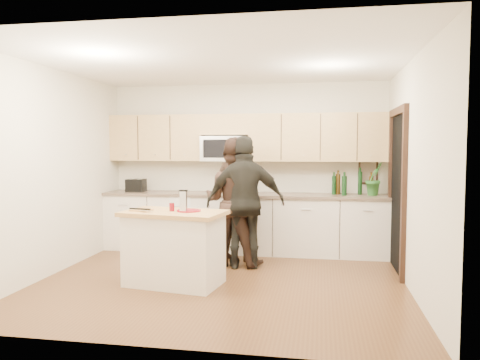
% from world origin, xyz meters
% --- Properties ---
extents(floor, '(4.50, 4.50, 0.00)m').
position_xyz_m(floor, '(0.00, 0.00, 0.00)').
color(floor, brown).
rests_on(floor, ground).
extents(room_shell, '(4.52, 4.02, 2.71)m').
position_xyz_m(room_shell, '(0.00, 0.00, 1.73)').
color(room_shell, beige).
rests_on(room_shell, ground).
extents(back_cabinetry, '(4.50, 0.66, 0.94)m').
position_xyz_m(back_cabinetry, '(0.00, 1.69, 0.47)').
color(back_cabinetry, silver).
rests_on(back_cabinetry, ground).
extents(upper_cabinetry, '(4.50, 0.33, 0.75)m').
position_xyz_m(upper_cabinetry, '(0.03, 1.83, 1.84)').
color(upper_cabinetry, tan).
rests_on(upper_cabinetry, ground).
extents(microwave, '(0.76, 0.41, 0.40)m').
position_xyz_m(microwave, '(-0.31, 1.80, 1.65)').
color(microwave, silver).
rests_on(microwave, ground).
extents(doorway, '(0.06, 1.25, 2.20)m').
position_xyz_m(doorway, '(2.23, 0.90, 1.16)').
color(doorway, black).
rests_on(doorway, ground).
extents(framed_picture, '(0.30, 0.03, 0.38)m').
position_xyz_m(framed_picture, '(1.95, 1.98, 1.28)').
color(framed_picture, black).
rests_on(framed_picture, ground).
extents(dish_towel, '(0.34, 0.60, 0.48)m').
position_xyz_m(dish_towel, '(-0.95, 1.50, 0.80)').
color(dish_towel, white).
rests_on(dish_towel, ground).
extents(island, '(1.29, 0.87, 0.90)m').
position_xyz_m(island, '(-0.53, -0.23, 0.45)').
color(island, silver).
rests_on(island, ground).
extents(red_plate, '(0.29, 0.29, 0.02)m').
position_xyz_m(red_plate, '(-0.35, -0.21, 0.91)').
color(red_plate, maroon).
rests_on(red_plate, island).
extents(box_grater, '(0.10, 0.06, 0.25)m').
position_xyz_m(box_grater, '(-0.39, -0.30, 1.04)').
color(box_grater, silver).
rests_on(box_grater, red_plate).
extents(drink_glass, '(0.06, 0.06, 0.10)m').
position_xyz_m(drink_glass, '(-0.55, -0.24, 0.95)').
color(drink_glass, maroon).
rests_on(drink_glass, island).
extents(cutting_board, '(0.26, 0.22, 0.02)m').
position_xyz_m(cutting_board, '(-0.93, -0.27, 0.91)').
color(cutting_board, tan).
rests_on(cutting_board, island).
extents(tongs, '(0.28, 0.07, 0.02)m').
position_xyz_m(tongs, '(-0.94, -0.30, 0.93)').
color(tongs, black).
rests_on(tongs, cutting_board).
extents(knife, '(0.18, 0.05, 0.01)m').
position_xyz_m(knife, '(-0.82, -0.40, 0.92)').
color(knife, silver).
rests_on(knife, cutting_board).
extents(toaster, '(0.29, 0.24, 0.21)m').
position_xyz_m(toaster, '(-1.80, 1.67, 1.04)').
color(toaster, black).
rests_on(toaster, back_cabinetry).
extents(bottle_cluster, '(0.62, 0.26, 0.42)m').
position_xyz_m(bottle_cluster, '(1.64, 1.73, 1.13)').
color(bottle_cluster, black).
rests_on(bottle_cluster, back_cabinetry).
extents(orchid, '(0.36, 0.36, 0.51)m').
position_xyz_m(orchid, '(2.02, 1.72, 1.19)').
color(orchid, '#2F6F2C').
rests_on(orchid, back_cabinetry).
extents(woman_left, '(0.74, 0.57, 1.82)m').
position_xyz_m(woman_left, '(-0.01, 1.13, 0.91)').
color(woman_left, black).
rests_on(woman_left, ground).
extents(woman_center, '(0.99, 0.83, 1.81)m').
position_xyz_m(woman_center, '(0.00, 0.86, 0.90)').
color(woman_center, black).
rests_on(woman_center, ground).
extents(woman_right, '(1.14, 0.64, 1.83)m').
position_xyz_m(woman_right, '(0.20, 0.70, 0.92)').
color(woman_right, black).
rests_on(woman_right, ground).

